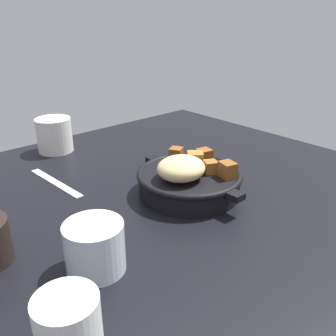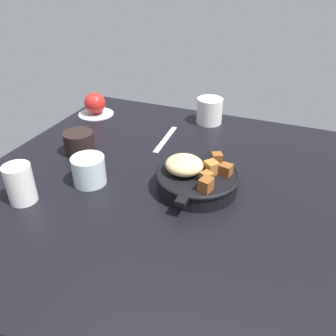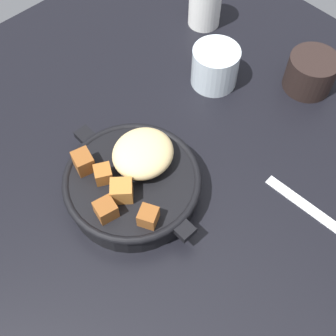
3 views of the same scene
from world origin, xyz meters
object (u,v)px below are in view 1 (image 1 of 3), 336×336
at_px(cast_iron_skillet, 189,179).
at_px(water_glass_short, 95,247).
at_px(butter_knife, 56,182).
at_px(ceramic_mug_white, 54,135).

xyz_separation_m(cast_iron_skillet, water_glass_short, (-0.07, 0.25, 0.00)).
distance_m(butter_knife, ceramic_mug_white, 0.20).
relative_size(cast_iron_skillet, water_glass_short, 2.98).
height_order(water_glass_short, ceramic_mug_white, ceramic_mug_white).
distance_m(cast_iron_skillet, water_glass_short, 0.26).
bearing_deg(butter_knife, ceramic_mug_white, -30.26).
relative_size(butter_knife, water_glass_short, 2.23).
distance_m(cast_iron_skillet, ceramic_mug_white, 0.40).
bearing_deg(cast_iron_skillet, butter_knife, 37.85).
relative_size(butter_knife, ceramic_mug_white, 2.13).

